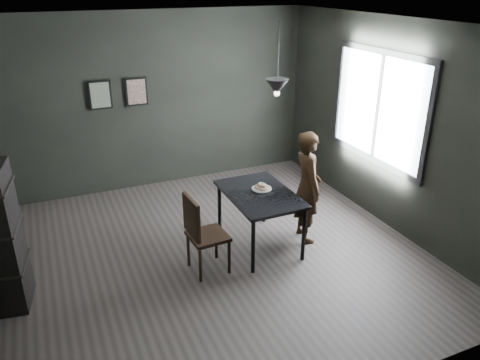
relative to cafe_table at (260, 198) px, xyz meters
name	(u,v)px	position (x,y,z in m)	size (l,w,h in m)	color
ground	(216,254)	(-0.60, 0.00, -0.67)	(5.00, 5.00, 0.00)	#332E2C
back_wall	(159,102)	(-0.60, 2.50, 0.73)	(5.00, 0.10, 2.80)	black
ceiling	(211,23)	(-0.60, 0.00, 2.13)	(5.00, 5.00, 0.02)	silver
window_assembly	(378,107)	(1.87, 0.20, 0.93)	(0.04, 1.96, 1.56)	white
cafe_table	(260,198)	(0.00, 0.00, 0.00)	(0.80, 1.20, 0.75)	black
white_plate	(262,189)	(0.06, 0.08, 0.08)	(0.23, 0.23, 0.01)	white
donut_pile	(262,187)	(0.06, 0.08, 0.12)	(0.19, 0.18, 0.08)	beige
woman	(307,187)	(0.64, -0.09, 0.08)	(0.55, 0.36, 1.50)	black
wood_chair	(201,230)	(-0.89, -0.28, -0.11)	(0.46, 0.46, 0.99)	black
shelf_unit	(3,238)	(-2.92, -0.02, 0.12)	(0.30, 0.53, 1.59)	black
pendant_lamp	(277,86)	(0.25, 0.10, 1.38)	(0.28, 0.28, 0.86)	black
framed_print_left	(100,95)	(-1.50, 2.47, 0.93)	(0.34, 0.04, 0.44)	black
framed_print_right	(136,92)	(-0.95, 2.47, 0.93)	(0.34, 0.04, 0.44)	black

